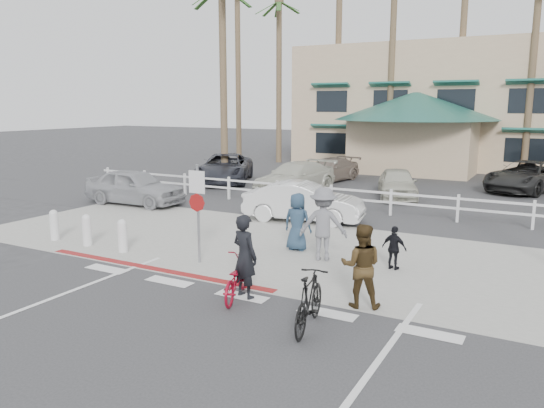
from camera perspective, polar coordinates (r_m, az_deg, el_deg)
The scene contains 33 objects.
ground at distance 11.20m, azimuth -4.91°, elevation -10.85°, with size 140.00×140.00×0.00m, color #333335.
bike_path at distance 9.74m, azimuth -11.62°, elevation -14.45°, with size 12.00×16.00×0.01m, color #333335.
sidewalk_plaza at distance 14.96m, azimuth 4.67°, elevation -5.26°, with size 22.00×7.00×0.01m, color gray.
cross_street at distance 18.57m, azimuth 9.70°, elevation -2.23°, with size 40.00×5.00×0.01m, color #333335.
parking_lot at distance 27.59m, azimuth 16.15°, elevation 1.71°, with size 50.00×16.00×0.01m, color #333335.
curb_red at distance 13.83m, azimuth -12.62°, elevation -6.80°, with size 7.00×0.25×0.02m, color maroon.
rail_fence at distance 20.21m, azimuth 12.93°, elevation 0.13°, with size 29.40×0.16×1.00m, color silver, non-canonical shape.
building at distance 39.88m, azimuth 23.66°, elevation 12.02°, with size 28.00×16.00×11.30m, color #CAAE8A, non-canonical shape.
sign_post at distance 13.81m, azimuth -7.95°, elevation -0.51°, with size 0.50×0.10×2.90m, color gray, non-canonical shape.
bollard_0 at distance 15.46m, azimuth -15.78°, elevation -3.30°, with size 0.26×0.26×0.95m, color silver, non-canonical shape.
bollard_1 at distance 16.45m, azimuth -19.28°, elevation -2.67°, with size 0.26×0.26×0.95m, color silver, non-canonical shape.
bollard_2 at distance 17.50m, azimuth -22.37°, elevation -2.10°, with size 0.26×0.26×0.95m, color silver, non-canonical shape.
palm_0 at distance 41.09m, azimuth -3.69°, elevation 15.39°, with size 4.00×4.00×15.00m, color #264F1E, non-canonical shape.
palm_1 at distance 38.15m, azimuth 0.76°, elevation 14.27°, with size 4.00×4.00×13.00m, color #264F1E, non-canonical shape.
palm_2 at distance 37.51m, azimuth 7.15°, elevation 16.56°, with size 4.00×4.00×16.00m, color #264F1E, non-canonical shape.
palm_3 at distance 35.18m, azimuth 12.78°, elevation 15.14°, with size 4.00×4.00×14.00m, color #264F1E, non-canonical shape.
palm_4 at distance 35.31m, azimuth 19.77°, elevation 15.59°, with size 4.00×4.00×15.00m, color #264F1E, non-canonical shape.
palm_5 at distance 33.80m, azimuth 26.27°, elevation 13.67°, with size 4.00×4.00×13.00m, color #264F1E, non-canonical shape.
palm_10 at distance 28.51m, azimuth -5.28°, elevation 14.44°, with size 4.00×4.00×12.00m, color #264F1E, non-canonical shape.
bike_red at distance 11.44m, azimuth -3.88°, elevation -7.95°, with size 0.60×1.72×0.90m, color maroon.
rider_red at distance 11.35m, azimuth -2.94°, elevation -5.65°, with size 0.67×0.44×1.83m, color black.
bike_black at distance 9.92m, azimuth 4.01°, elevation -10.36°, with size 0.51×1.81×1.09m, color black.
rider_black at distance 11.00m, azimuth 9.58°, elevation -6.57°, with size 0.85×0.66×1.74m, color #3C2B14.
pedestrian_a at distance 14.10m, azimuth 5.54°, elevation -2.17°, with size 1.27×0.73×1.96m, color slate.
pedestrian_child at distance 13.65m, azimuth 13.01°, elevation -4.65°, with size 0.66×0.27×1.12m, color black.
pedestrian_b at distance 15.02m, azimuth 2.74°, elevation -1.93°, with size 0.81×0.53×1.65m, color #253B52.
car_white_sedan at distance 18.82m, azimuth 3.43°, elevation 0.23°, with size 1.48×4.23×1.39m, color silver.
car_red_compact at distance 22.72m, azimuth -14.55°, elevation 1.82°, with size 1.74×4.33×1.48m, color #9C9DA2.
lot_car_0 at distance 28.33m, azimuth -5.08°, elevation 3.85°, with size 2.52×5.46×1.52m, color #272831.
lot_car_1 at distance 25.01m, azimuth 2.49°, elevation 2.87°, with size 1.99×4.89×1.42m, color beige.
lot_car_2 at distance 24.13m, azimuth 13.33°, elevation 2.19°, with size 1.57×3.90×1.33m, color beige.
lot_car_4 at distance 28.78m, azimuth 6.14°, elevation 3.66°, with size 1.73×4.26×1.24m, color gray.
lot_car_5 at distance 28.07m, azimuth 25.72°, elevation 2.70°, with size 2.41×5.22×1.45m, color black.
Camera 1 is at (5.80, -8.66, 4.10)m, focal length 35.00 mm.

